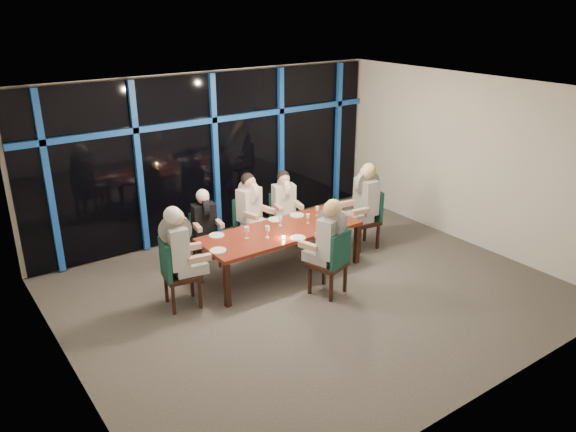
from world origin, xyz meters
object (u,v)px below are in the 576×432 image
(diner_far_mid, at_px, (251,202))
(diner_far_right, at_px, (284,197))
(chair_end_left, at_px, (175,270))
(chair_near_mid, at_px, (333,260))
(diner_far_left, at_px, (205,217))
(diner_near_mid, at_px, (329,233))
(chair_end_right, at_px, (368,215))
(diner_end_right, at_px, (365,194))
(dining_table, at_px, (281,234))
(chair_far_mid, at_px, (248,222))
(diner_end_left, at_px, (179,242))
(chair_far_right, at_px, (283,215))
(wine_bottle, at_px, (334,209))
(water_pitcher, at_px, (329,217))
(chair_far_left, at_px, (204,236))

(diner_far_mid, distance_m, diner_far_right, 0.67)
(chair_end_left, bearing_deg, chair_near_mid, -107.51)
(diner_far_left, relative_size, diner_near_mid, 0.87)
(chair_end_right, height_order, diner_end_right, diner_end_right)
(chair_end_right, relative_size, diner_far_mid, 1.11)
(chair_near_mid, xyz_separation_m, diner_end_right, (1.55, 1.04, 0.43))
(dining_table, distance_m, chair_far_mid, 1.05)
(chair_near_mid, relative_size, diner_end_left, 1.01)
(chair_far_right, relative_size, diner_near_mid, 0.93)
(diner_far_mid, bearing_deg, wine_bottle, -57.37)
(wine_bottle, bearing_deg, chair_end_right, 0.79)
(diner_far_right, bearing_deg, wine_bottle, -56.04)
(chair_end_right, distance_m, chair_near_mid, 1.93)
(diner_far_right, height_order, diner_end_left, diner_end_left)
(dining_table, height_order, diner_near_mid, diner_near_mid)
(chair_end_right, bearing_deg, diner_near_mid, -53.08)
(diner_far_mid, relative_size, diner_near_mid, 0.95)
(diner_far_mid, bearing_deg, chair_end_right, -41.76)
(dining_table, bearing_deg, chair_near_mid, -78.21)
(chair_far_mid, relative_size, diner_far_mid, 1.03)
(diner_far_right, relative_size, wine_bottle, 2.49)
(chair_end_right, xyz_separation_m, diner_end_left, (-3.61, -0.01, 0.41))
(chair_end_left, distance_m, diner_near_mid, 2.27)
(diner_far_mid, height_order, water_pitcher, diner_far_mid)
(chair_far_right, xyz_separation_m, diner_end_right, (1.04, -0.99, 0.49))
(wine_bottle, distance_m, water_pitcher, 0.28)
(chair_far_left, xyz_separation_m, diner_near_mid, (1.03, -1.98, 0.48))
(chair_end_right, xyz_separation_m, diner_far_right, (-1.15, 0.93, 0.30))
(chair_end_left, height_order, chair_near_mid, chair_end_left)
(diner_far_left, bearing_deg, diner_end_left, -123.67)
(chair_far_mid, distance_m, diner_end_right, 2.09)
(chair_end_right, xyz_separation_m, wine_bottle, (-0.79, -0.01, 0.30))
(diner_end_right, relative_size, water_pitcher, 5.66)
(chair_end_left, distance_m, diner_far_mid, 2.14)
(chair_end_right, bearing_deg, water_pitcher, -73.44)
(chair_far_left, relative_size, chair_end_left, 0.86)
(chair_far_right, relative_size, diner_end_left, 0.91)
(dining_table, distance_m, diner_far_right, 1.17)
(diner_far_mid, bearing_deg, chair_far_left, 162.81)
(dining_table, relative_size, chair_end_right, 2.46)
(chair_far_mid, xyz_separation_m, diner_end_left, (-1.77, -1.07, 0.45))
(chair_end_right, height_order, water_pitcher, chair_end_right)
(chair_far_right, distance_m, diner_far_right, 0.38)
(chair_far_right, xyz_separation_m, wine_bottle, (0.34, -1.02, 0.37))
(chair_far_left, bearing_deg, chair_near_mid, -53.73)
(dining_table, height_order, chair_end_left, chair_end_left)
(diner_far_mid, bearing_deg, diner_far_right, -17.69)
(chair_far_right, bearing_deg, wine_bottle, -58.41)
(chair_far_right, xyz_separation_m, chair_near_mid, (-0.51, -2.03, 0.05))
(chair_far_right, height_order, diner_far_mid, diner_far_mid)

